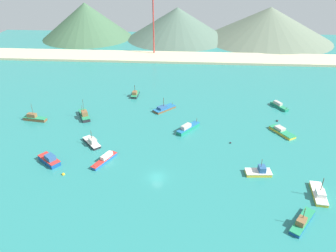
{
  "coord_description": "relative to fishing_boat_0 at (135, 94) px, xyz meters",
  "views": [
    {
      "loc": [
        7.6,
        -68.4,
        53.56
      ],
      "look_at": [
        1.09,
        27.36,
        0.64
      ],
      "focal_mm": 34.48,
      "sensor_mm": 36.0,
      "label": 1
    }
  ],
  "objects": [
    {
      "name": "fishing_boat_9",
      "position": [
        41.67,
        -50.11,
        0.0
      ],
      "size": [
        7.07,
        3.64,
        4.83
      ],
      "color": "gold",
      "rests_on": "ground"
    },
    {
      "name": "radio_tower",
      "position": [
        1.61,
        58.91,
        18.02
      ],
      "size": [
        3.69,
        2.95,
        36.91
      ],
      "color": "#B7332D",
      "rests_on": "ground"
    },
    {
      "name": "fishing_boat_5",
      "position": [
        12.96,
        -12.44,
        -0.13
      ],
      "size": [
        8.53,
        8.63,
        5.12
      ],
      "color": "brown",
      "rests_on": "ground"
    },
    {
      "name": "fishing_boat_1",
      "position": [
        -15.22,
        -20.46,
        0.18
      ],
      "size": [
        6.52,
        9.36,
        7.34
      ],
      "color": "#232328",
      "rests_on": "ground"
    },
    {
      "name": "fishing_boat_11",
      "position": [
        47.93,
        -67.84,
        -0.07
      ],
      "size": [
        7.65,
        9.19,
        4.95
      ],
      "color": "#14478C",
      "rests_on": "ground"
    },
    {
      "name": "fishing_boat_7",
      "position": [
        56.78,
        -7.26,
        -0.04
      ],
      "size": [
        5.79,
        8.05,
        2.06
      ],
      "color": "#198466",
      "rests_on": "ground"
    },
    {
      "name": "buoy_2",
      "position": [
        53.59,
        -18.77,
        -0.66
      ],
      "size": [
        0.82,
        0.82,
        0.82
      ],
      "color": "#232328",
      "rests_on": "ground"
    },
    {
      "name": "buoy_1",
      "position": [
        35.63,
        -34.69,
        -0.69
      ],
      "size": [
        0.63,
        0.63,
        0.63
      ],
      "color": "#232328",
      "rests_on": "ground"
    },
    {
      "name": "fishing_boat_2",
      "position": [
        -1.3,
        -47.04,
        -0.07
      ],
      "size": [
        5.97,
        9.23,
        1.99
      ],
      "color": "#1E5BA8",
      "rests_on": "ground"
    },
    {
      "name": "hill_east",
      "position": [
        73.29,
        99.89,
        9.6
      ],
      "size": [
        82.94,
        82.94,
        20.82
      ],
      "color": "#60705B",
      "rests_on": "ground"
    },
    {
      "name": "hill_central",
      "position": [
        13.16,
        98.87,
        9.26
      ],
      "size": [
        67.35,
        67.35,
        20.12
      ],
      "color": "#4C6656",
      "rests_on": "ground"
    },
    {
      "name": "hill_west",
      "position": [
        -48.16,
        97.76,
        10.51
      ],
      "size": [
        59.97,
        59.97,
        22.63
      ],
      "color": "#3D6042",
      "rests_on": "ground"
    },
    {
      "name": "fishing_boat_3",
      "position": [
        22.14,
        -27.43,
        0.12
      ],
      "size": [
        7.87,
        9.28,
        2.71
      ],
      "color": "#198466",
      "rests_on": "ground"
    },
    {
      "name": "beach_strip",
      "position": [
        14.29,
        53.22,
        -0.2
      ],
      "size": [
        247.0,
        19.46,
        1.2
      ],
      "primitive_type": "cube",
      "color": "beige",
      "rests_on": "ground"
    },
    {
      "name": "fishing_boat_13",
      "position": [
        53.16,
        -27.1,
        -0.17
      ],
      "size": [
        7.48,
        9.6,
        1.77
      ],
      "color": "gold",
      "rests_on": "ground"
    },
    {
      "name": "fishing_boat_0",
      "position": [
        0.0,
        0.0,
        0.0
      ],
      "size": [
        2.75,
        6.97,
        4.96
      ],
      "color": "#232328",
      "rests_on": "ground"
    },
    {
      "name": "fishing_boat_10",
      "position": [
        -32.23,
        -23.89,
        0.15
      ],
      "size": [
        8.55,
        3.34,
        6.43
      ],
      "color": "brown",
      "rests_on": "ground"
    },
    {
      "name": "ground",
      "position": [
        14.29,
        -23.36,
        -1.05
      ],
      "size": [
        260.0,
        280.0,
        0.5
      ],
      "color": "teal"
    },
    {
      "name": "fishing_boat_12",
      "position": [
        -16.81,
        -48.78,
        0.23
      ],
      "size": [
        7.76,
        7.0,
        2.84
      ],
      "color": "#14478C",
      "rests_on": "ground"
    },
    {
      "name": "buoy_0",
      "position": [
        -11.06,
        -53.99,
        -0.65
      ],
      "size": [
        0.85,
        0.85,
        0.85
      ],
      "color": "gold",
      "rests_on": "ground"
    },
    {
      "name": "fishing_boat_4",
      "position": [
        -7.49,
        -38.28,
        0.01
      ],
      "size": [
        7.19,
        7.76,
        5.06
      ],
      "color": "#232328",
      "rests_on": "ground"
    },
    {
      "name": "fishing_boat_8",
      "position": [
        54.82,
        -58.03,
        -0.09
      ],
      "size": [
        3.86,
        9.17,
        5.73
      ],
      "color": "gold",
      "rests_on": "ground"
    }
  ]
}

